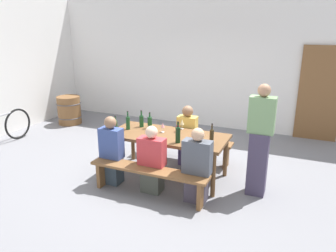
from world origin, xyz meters
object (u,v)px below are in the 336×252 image
object	(u,v)px
tasting_table	(168,139)
bench_near	(148,174)
bench_far	(183,143)
wine_barrel	(69,110)
wine_bottle_0	(178,135)
wine_glass_2	(178,125)
wine_bottle_2	(128,123)
wine_bottle_5	(212,137)
seated_guest_near_2	(197,168)
seated_guest_far_0	(187,137)
wine_glass_1	(182,122)
wine_glass_0	(149,134)
wooden_door	(320,94)
wine_bottle_4	(150,122)
seated_guest_near_1	(152,162)
wine_glass_3	(196,136)
wine_bottle_3	(141,121)
seated_guest_near_0	(112,152)
wine_glass_4	(163,126)
standing_host	(259,143)
wine_bottle_1	(116,126)

from	to	relation	value
tasting_table	bench_near	distance (m)	0.81
bench_far	wine_barrel	distance (m)	3.79
wine_barrel	wine_bottle_0	bearing A→B (deg)	-28.37
bench_far	wine_glass_2	xyz separation A→B (m)	(0.10, -0.55, 0.51)
wine_bottle_2	wine_glass_2	size ratio (longest dim) A/B	2.07
wine_bottle_5	seated_guest_near_2	world-z (taller)	seated_guest_near_2
wine_glass_2	seated_guest_far_0	distance (m)	0.52
wine_bottle_0	wine_glass_1	size ratio (longest dim) A/B	1.88
tasting_table	wine_glass_0	distance (m)	0.45
wooden_door	wine_bottle_0	distance (m)	3.92
wine_glass_0	bench_near	bearing A→B (deg)	-66.59
tasting_table	wine_glass_0	bearing A→B (deg)	-113.27
bench_near	wine_glass_1	size ratio (longest dim) A/B	10.38
wine_bottle_4	seated_guest_near_2	distance (m)	1.44
bench_near	wine_glass_0	size ratio (longest dim) A/B	12.08
bench_near	wine_bottle_4	xyz separation A→B (m)	(-0.44, 0.95, 0.51)
wine_glass_2	bench_far	bearing A→B (deg)	99.97
seated_guest_near_1	wine_glass_3	bearing A→B (deg)	-58.12
bench_far	wine_bottle_2	world-z (taller)	wine_bottle_2
seated_guest_near_2	wine_barrel	world-z (taller)	seated_guest_near_2
wine_bottle_3	seated_guest_near_2	size ratio (longest dim) A/B	0.27
wine_glass_3	seated_guest_near_0	size ratio (longest dim) A/B	0.16
wine_glass_4	seated_guest_near_2	world-z (taller)	seated_guest_near_2
seated_guest_near_0	wooden_door	bearing A→B (deg)	-39.94
wine_glass_3	seated_guest_near_0	xyz separation A→B (m)	(-1.30, -0.36, -0.34)
wine_bottle_2	seated_guest_near_0	bearing A→B (deg)	-87.28
wine_bottle_5	standing_host	world-z (taller)	standing_host
wine_barrel	wine_bottle_1	bearing A→B (deg)	-36.88
wine_glass_2	wine_glass_4	bearing A→B (deg)	-151.82
tasting_table	wine_bottle_5	size ratio (longest dim) A/B	5.94
wine_bottle_4	standing_host	bearing A→B (deg)	-6.58
wine_bottle_1	wine_barrel	size ratio (longest dim) A/B	0.41
wine_bottle_0	wine_bottle_3	size ratio (longest dim) A/B	1.12
wine_glass_1	standing_host	bearing A→B (deg)	-16.09
seated_guest_near_2	standing_host	distance (m)	1.01
wine_bottle_0	wine_bottle_2	bearing A→B (deg)	165.20
wine_bottle_4	wine_glass_2	world-z (taller)	wine_bottle_4
wine_bottle_0	wine_glass_0	size ratio (longest dim) A/B	2.19
wine_bottle_4	wine_glass_2	distance (m)	0.53
tasting_table	seated_guest_far_0	size ratio (longest dim) A/B	1.75
bench_far	wine_bottle_4	xyz separation A→B (m)	(-0.44, -0.55, 0.51)
wine_bottle_1	wine_glass_4	size ratio (longest dim) A/B	1.81
wine_bottle_3	wine_glass_1	bearing A→B (deg)	12.76
wine_bottle_2	wine_bottle_0	bearing A→B (deg)	-14.80
wooden_door	tasting_table	world-z (taller)	wooden_door
wine_glass_2	standing_host	size ratio (longest dim) A/B	0.09
wine_glass_1	wine_glass_2	xyz separation A→B (m)	(-0.01, -0.17, -0.01)
wine_glass_3	wine_bottle_1	bearing A→B (deg)	-179.29
wine_bottle_0	seated_guest_near_0	size ratio (longest dim) A/B	0.30
wine_bottle_3	wine_bottle_5	size ratio (longest dim) A/B	0.92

